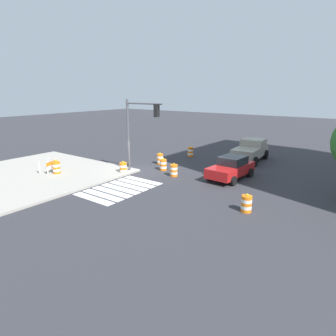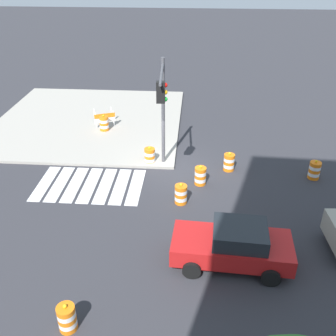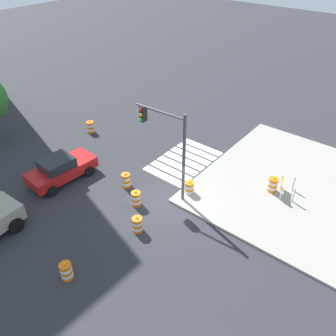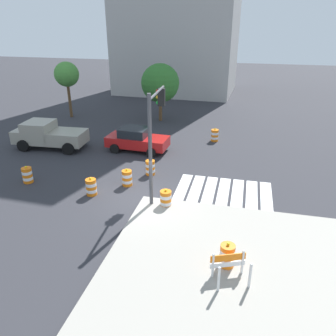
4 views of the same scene
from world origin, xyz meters
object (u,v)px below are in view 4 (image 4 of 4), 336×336
Objects in this scene: sports_car at (137,139)px; traffic_barrel_near_corner at (150,168)px; traffic_barrel_median_near at (91,187)px; traffic_barrel_far_curb at (215,135)px; traffic_light_pole at (155,124)px; pickup_truck at (47,135)px; traffic_barrel_median_far at (166,199)px; street_tree_streetside_mid at (160,83)px; construction_barricade at (229,265)px; street_tree_streetside_near at (67,75)px; traffic_barrel_on_sidewalk at (227,255)px; traffic_barrel_lane_center at (127,178)px; traffic_barrel_crosswalk_end at (27,175)px.

sports_car reaches higher than traffic_barrel_near_corner.
traffic_barrel_far_curb is (5.47, 10.08, 0.00)m from traffic_barrel_median_near.
sports_car is 7.50m from traffic_light_pole.
traffic_light_pole is (9.49, -5.15, 2.94)m from pickup_truck.
pickup_truck is 12.34m from traffic_barrel_far_curb.
street_tree_streetside_mid is (-4.13, 14.94, 2.93)m from traffic_barrel_median_far.
traffic_light_pole is (-4.18, 5.55, 3.19)m from construction_barricade.
construction_barricade is 0.28× the size of street_tree_streetside_near.
traffic_light_pole is (3.36, 0.73, 3.46)m from traffic_barrel_median_near.
traffic_barrel_median_near is at bearing 147.39° from construction_barricade.
pickup_truck is 16.88m from traffic_barrel_on_sidewalk.
traffic_barrel_lane_center is 4.01m from traffic_light_pole.
traffic_barrel_on_sidewalk is 7.18m from traffic_light_pole.
pickup_truck reaches higher than traffic_barrel_crosswalk_end.
street_tree_streetside_near is (-11.92, 13.10, 0.01)m from traffic_light_pole.
traffic_barrel_median_near is 16.63m from street_tree_streetside_near.
traffic_light_pole reaches higher than pickup_truck.
traffic_barrel_far_curb is 0.20× the size of street_tree_streetside_mid.
traffic_barrel_lane_center is at bearing -50.88° from street_tree_streetside_near.
traffic_barrel_crosswalk_end is at bearing -125.45° from sports_car.
pickup_truck is at bearing -72.95° from street_tree_streetside_near.
traffic_barrel_near_corner is at bearing 21.91° from traffic_barrel_crosswalk_end.
street_tree_streetside_near is at bearing 107.05° from pickup_truck.
traffic_barrel_crosswalk_end is 1.00× the size of traffic_barrel_on_sidewalk.
traffic_barrel_median_near is 2.09m from traffic_barrel_lane_center.
construction_barricade is at bearing -56.92° from traffic_barrel_near_corner.
traffic_barrel_near_corner is at bearing 124.76° from traffic_barrel_on_sidewalk.
traffic_barrel_median_near is at bearing -7.10° from traffic_barrel_crosswalk_end.
construction_barricade is at bearing -32.61° from traffic_barrel_median_near.
traffic_barrel_median_near is at bearing -118.46° from traffic_barrel_far_curb.
sports_car is 5.49m from traffic_barrel_lane_center.
traffic_barrel_median_near is at bearing -134.94° from traffic_barrel_lane_center.
traffic_barrel_lane_center is at bearing -30.05° from pickup_truck.
traffic_barrel_median_near is at bearing -43.80° from pickup_truck.
construction_barricade is (13.67, -10.70, -0.25)m from pickup_truck.
street_tree_streetside_mid reaches higher than sports_car.
street_tree_streetside_mid reaches higher than traffic_barrel_median_near.
traffic_light_pole is (3.06, -6.10, 3.10)m from sports_car.
traffic_barrel_median_near is 11.47m from traffic_barrel_far_curb.
construction_barricade reaches higher than traffic_barrel_crosswalk_end.
traffic_barrel_near_corner is 3.93m from traffic_barrel_median_near.
street_tree_streetside_near reaches higher than pickup_truck.
street_tree_streetside_near is at bearing 130.81° from construction_barricade.
sports_car is 4.32× the size of traffic_barrel_on_sidewalk.
traffic_barrel_crosswalk_end is 4.22m from traffic_barrel_median_near.
street_tree_streetside_near reaches higher than construction_barricade.
traffic_barrel_on_sidewalk is at bearing -50.28° from traffic_light_pole.
traffic_barrel_near_corner is 3.95m from traffic_barrel_median_far.
pickup_truck is at bearing 141.94° from construction_barricade.
traffic_barrel_near_corner is at bearing -17.84° from pickup_truck.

